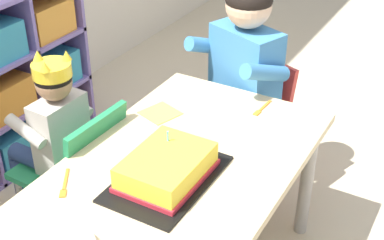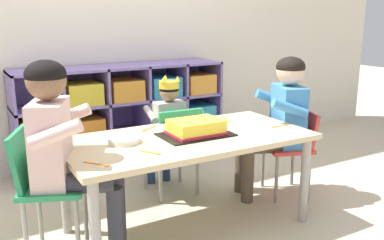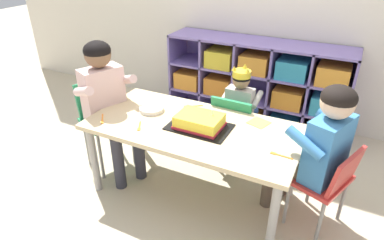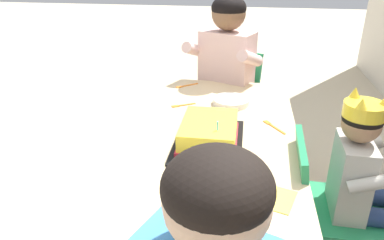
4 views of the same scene
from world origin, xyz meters
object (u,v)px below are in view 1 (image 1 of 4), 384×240
at_px(classroom_chair_blue, 78,167).
at_px(birthday_cake_on_tray, 167,169).
at_px(activity_table, 157,203).
at_px(child_with_crown, 52,128).
at_px(classroom_chair_guest_side, 250,110).
at_px(guest_at_table_side, 236,74).
at_px(fork_scattered_mid_table, 262,109).
at_px(fork_at_table_front_edge, 65,185).

height_order(classroom_chair_blue, birthday_cake_on_tray, birthday_cake_on_tray).
bearing_deg(activity_table, classroom_chair_blue, 72.40).
bearing_deg(activity_table, child_with_crown, 75.31).
xyz_separation_m(classroom_chair_guest_side, birthday_cake_on_tray, (-0.83, -0.08, 0.24)).
relative_size(guest_at_table_side, birthday_cake_on_tray, 2.38).
xyz_separation_m(child_with_crown, fork_scattered_mid_table, (0.46, -0.66, 0.04)).
height_order(child_with_crown, fork_at_table_front_edge, child_with_crown).
bearing_deg(fork_scattered_mid_table, classroom_chair_guest_side, 33.89).
bearing_deg(birthday_cake_on_tray, fork_scattered_mid_table, -8.83).
xyz_separation_m(activity_table, classroom_chair_guest_side, (0.88, 0.07, -0.13)).
distance_m(activity_table, fork_scattered_mid_table, 0.62).
xyz_separation_m(child_with_crown, fork_at_table_front_edge, (-0.28, -0.31, 0.04)).
bearing_deg(child_with_crown, fork_at_table_front_edge, 50.19).
bearing_deg(fork_scattered_mid_table, guest_at_table_side, 51.33).
relative_size(birthday_cake_on_tray, fork_scattered_mid_table, 3.12).
distance_m(classroom_chair_guest_side, fork_scattered_mid_table, 0.38).
bearing_deg(fork_scattered_mid_table, classroom_chair_blue, 133.59).
bearing_deg(birthday_cake_on_tray, child_with_crown, 80.27).
height_order(classroom_chair_guest_side, fork_scattered_mid_table, classroom_chair_guest_side).
bearing_deg(fork_at_table_front_edge, guest_at_table_side, -42.85).
height_order(classroom_chair_blue, fork_at_table_front_edge, classroom_chair_blue).
xyz_separation_m(child_with_crown, classroom_chair_guest_side, (0.74, -0.50, -0.15)).
xyz_separation_m(activity_table, classroom_chair_blue, (0.14, 0.46, -0.12)).
bearing_deg(guest_at_table_side, classroom_chair_blue, -97.57).
bearing_deg(classroom_chair_guest_side, guest_at_table_side, -90.00).
bearing_deg(classroom_chair_blue, fork_at_table_front_edge, 38.19).
relative_size(activity_table, classroom_chair_blue, 2.21).
xyz_separation_m(activity_table, fork_at_table_front_edge, (-0.13, 0.25, 0.06)).
bearing_deg(guest_at_table_side, birthday_cake_on_tray, -60.25).
xyz_separation_m(classroom_chair_guest_side, fork_scattered_mid_table, (-0.28, -0.16, 0.20)).
distance_m(guest_at_table_side, fork_at_table_front_edge, 0.93).
bearing_deg(guest_at_table_side, fork_scattered_mid_table, -21.39).
relative_size(guest_at_table_side, fork_at_table_front_edge, 7.64).
bearing_deg(birthday_cake_on_tray, classroom_chair_guest_side, 5.28).
bearing_deg(classroom_chair_guest_side, activity_table, -64.58).
relative_size(classroom_chair_blue, fork_scattered_mid_table, 4.86).
distance_m(birthday_cake_on_tray, fork_at_table_front_edge, 0.32).
bearing_deg(guest_at_table_side, activity_table, -61.35).
xyz_separation_m(classroom_chair_blue, fork_scattered_mid_table, (0.46, -0.55, 0.18)).
bearing_deg(fork_at_table_front_edge, activity_table, -96.13).
distance_m(fork_scattered_mid_table, fork_at_table_front_edge, 0.82).
xyz_separation_m(guest_at_table_side, fork_scattered_mid_table, (-0.18, -0.20, -0.02)).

